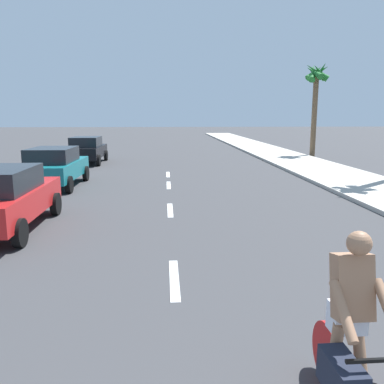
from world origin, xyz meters
TOP-DOWN VIEW (x-y plane):
  - ground_plane at (0.00, 20.00)m, footprint 160.00×160.00m
  - sidewalk_strip at (7.83, 22.00)m, footprint 3.60×80.00m
  - lane_stripe_2 at (0.00, 6.78)m, footprint 0.16×1.80m
  - lane_stripe_3 at (0.00, 12.01)m, footprint 0.16×1.80m
  - lane_stripe_4 at (0.00, 16.44)m, footprint 0.16×1.80m
  - lane_stripe_5 at (0.00, 19.47)m, footprint 0.16×1.80m
  - cyclist at (1.51, 3.37)m, footprint 0.63×1.71m
  - parked_car_red at (-4.17, 10.14)m, footprint 1.99×4.28m
  - parked_car_teal at (-4.51, 16.36)m, footprint 2.04×4.32m
  - parked_car_black at (-4.74, 24.44)m, footprint 1.96×4.20m
  - palm_tree_far at (10.02, 27.44)m, footprint 1.77×1.92m

SIDE VIEW (x-z plane):
  - ground_plane at x=0.00m, z-range 0.00..0.00m
  - lane_stripe_2 at x=0.00m, z-range 0.00..0.01m
  - lane_stripe_3 at x=0.00m, z-range 0.00..0.01m
  - lane_stripe_4 at x=0.00m, z-range 0.00..0.01m
  - lane_stripe_5 at x=0.00m, z-range 0.00..0.01m
  - sidewalk_strip at x=7.83m, z-range 0.00..0.14m
  - cyclist at x=1.51m, z-range -0.08..1.74m
  - parked_car_black at x=-4.74m, z-range 0.05..1.62m
  - parked_car_red at x=-4.17m, z-range 0.05..1.62m
  - parked_car_teal at x=-4.51m, z-range 0.05..1.62m
  - palm_tree_far at x=10.02m, z-range 1.75..8.15m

